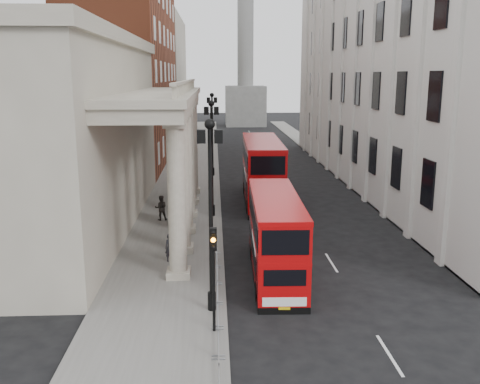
{
  "coord_description": "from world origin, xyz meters",
  "views": [
    {
      "loc": [
        -0.43,
        -17.79,
        10.18
      ],
      "look_at": [
        1.06,
        12.82,
        3.44
      ],
      "focal_mm": 40.0,
      "sensor_mm": 36.0,
      "label": 1
    }
  ],
  "objects": [
    {
      "name": "pedestrian_b",
      "position": [
        -4.22,
        18.96,
        1.01
      ],
      "size": [
        0.94,
        0.78,
        1.77
      ],
      "primitive_type": "imported",
      "rotation": [
        0.0,
        0.0,
        3.27
      ],
      "color": "black",
      "rests_on": "sidewalk_west"
    },
    {
      "name": "pedestrian_a",
      "position": [
        -2.91,
        10.34,
        0.89
      ],
      "size": [
        0.65,
        0.53,
        1.55
      ],
      "primitive_type": "imported",
      "rotation": [
        0.0,
        0.0,
        0.31
      ],
      "color": "black",
      "rests_on": "sidewalk_west"
    },
    {
      "name": "traffic_light",
      "position": [
        -0.5,
        1.98,
        3.11
      ],
      "size": [
        0.28,
        0.33,
        4.3
      ],
      "color": "black",
      "rests_on": "sidewalk_west"
    },
    {
      "name": "crowd_barriers",
      "position": [
        -0.35,
        2.23,
        0.67
      ],
      "size": [
        0.5,
        18.75,
        1.1
      ],
      "color": "gray",
      "rests_on": "sidewalk_west"
    },
    {
      "name": "west_building_far",
      "position": [
        -10.5,
        80.0,
        10.0
      ],
      "size": [
        9.0,
        30.0,
        20.0
      ],
      "primitive_type": "cube",
      "color": "gray",
      "rests_on": "ground"
    },
    {
      "name": "lamp_post_south",
      "position": [
        -0.6,
        4.0,
        4.91
      ],
      "size": [
        1.05,
        0.44,
        8.32
      ],
      "color": "black",
      "rests_on": "sidewalk_west"
    },
    {
      "name": "monument_column",
      "position": [
        6.0,
        92.0,
        15.98
      ],
      "size": [
        8.0,
        8.0,
        54.2
      ],
      "color": "#60605E",
      "rests_on": "ground"
    },
    {
      "name": "sidewalk_west",
      "position": [
        -3.0,
        30.0,
        0.06
      ],
      "size": [
        6.0,
        140.0,
        0.12
      ],
      "primitive_type": "cube",
      "color": "slate",
      "rests_on": "ground"
    },
    {
      "name": "ground",
      "position": [
        0.0,
        0.0,
        0.0
      ],
      "size": [
        260.0,
        260.0,
        0.0
      ],
      "primitive_type": "plane",
      "color": "black",
      "rests_on": "ground"
    },
    {
      "name": "brick_building",
      "position": [
        -10.5,
        48.0,
        11.0
      ],
      "size": [
        9.0,
        32.0,
        22.0
      ],
      "primitive_type": "cube",
      "color": "maroon",
      "rests_on": "ground"
    },
    {
      "name": "east_building",
      "position": [
        16.0,
        32.0,
        12.5
      ],
      "size": [
        8.0,
        55.0,
        25.0
      ],
      "primitive_type": "cube",
      "color": "beige",
      "rests_on": "ground"
    },
    {
      "name": "sidewalk_east",
      "position": [
        13.5,
        30.0,
        0.06
      ],
      "size": [
        3.0,
        140.0,
        0.12
      ],
      "primitive_type": "cube",
      "color": "slate",
      "rests_on": "ground"
    },
    {
      "name": "lamp_post_north",
      "position": [
        -0.6,
        36.0,
        4.91
      ],
      "size": [
        1.05,
        0.44,
        8.32
      ],
      "color": "black",
      "rests_on": "sidewalk_west"
    },
    {
      "name": "bus_near",
      "position": [
        2.66,
        8.37,
        2.18
      ],
      "size": [
        2.58,
        9.7,
        4.16
      ],
      "rotation": [
        0.0,
        0.0,
        -0.03
      ],
      "color": "#B0080A",
      "rests_on": "ground"
    },
    {
      "name": "lamp_post_mid",
      "position": [
        -0.6,
        20.0,
        4.91
      ],
      "size": [
        1.05,
        0.44,
        8.32
      ],
      "color": "black",
      "rests_on": "sidewalk_west"
    },
    {
      "name": "kerb",
      "position": [
        -0.05,
        30.0,
        0.07
      ],
      "size": [
        0.2,
        140.0,
        0.14
      ],
      "primitive_type": "cube",
      "color": "slate",
      "rests_on": "ground"
    },
    {
      "name": "bus_far",
      "position": [
        3.45,
        24.79,
        2.64
      ],
      "size": [
        3.08,
        11.75,
        5.05
      ],
      "rotation": [
        0.0,
        0.0,
        -0.02
      ],
      "color": "#B2080A",
      "rests_on": "ground"
    },
    {
      "name": "pedestrian_c",
      "position": [
        -3.28,
        18.21,
        0.93
      ],
      "size": [
        0.88,
        0.67,
        1.62
      ],
      "primitive_type": "imported",
      "rotation": [
        0.0,
        0.0,
        6.49
      ],
      "color": "black",
      "rests_on": "sidewalk_west"
    },
    {
      "name": "portico_building",
      "position": [
        -10.5,
        18.0,
        6.0
      ],
      "size": [
        9.0,
        28.0,
        12.0
      ],
      "primitive_type": "cube",
      "color": "gray",
      "rests_on": "ground"
    }
  ]
}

